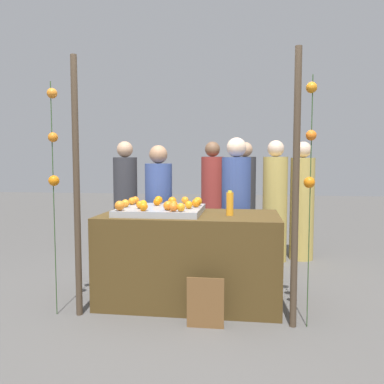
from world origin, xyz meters
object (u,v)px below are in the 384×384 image
(orange_1, at_px, (140,205))
(vendor_right, at_px, (236,215))
(chalkboard_sign, at_px, (205,303))
(juice_bottle, at_px, (230,204))
(vendor_left, at_px, (159,217))
(orange_0, at_px, (157,202))
(stall_counter, at_px, (190,258))

(orange_1, xyz_separation_m, vendor_right, (0.88, 0.86, -0.20))
(chalkboard_sign, bearing_deg, juice_bottle, 72.33)
(juice_bottle, xyz_separation_m, vendor_left, (-0.85, 0.74, -0.25))
(vendor_right, bearing_deg, juice_bottle, -92.96)
(vendor_right, bearing_deg, chalkboard_sign, -99.17)
(orange_1, relative_size, chalkboard_sign, 0.17)
(chalkboard_sign, xyz_separation_m, vendor_left, (-0.67, 1.29, 0.52))
(juice_bottle, bearing_deg, orange_0, 165.70)
(orange_1, distance_m, chalkboard_sign, 1.11)
(orange_0, xyz_separation_m, chalkboard_sign, (0.57, -0.73, -0.75))
(juice_bottle, height_order, chalkboard_sign, juice_bottle)
(orange_0, distance_m, vendor_right, 1.00)
(orange_1, relative_size, vendor_left, 0.05)
(orange_0, relative_size, juice_bottle, 0.32)
(stall_counter, height_order, orange_1, orange_1)
(stall_counter, height_order, vendor_left, vendor_left)
(orange_0, relative_size, vendor_left, 0.05)
(juice_bottle, relative_size, vendor_left, 0.15)
(orange_0, relative_size, vendor_right, 0.05)
(orange_0, bearing_deg, juice_bottle, -14.30)
(stall_counter, bearing_deg, orange_1, -163.42)
(stall_counter, bearing_deg, juice_bottle, -8.19)
(orange_1, height_order, vendor_left, vendor_left)
(orange_0, distance_m, juice_bottle, 0.77)
(orange_1, bearing_deg, vendor_left, 90.32)
(juice_bottle, bearing_deg, vendor_left, 138.79)
(orange_0, height_order, juice_bottle, juice_bottle)
(orange_0, xyz_separation_m, orange_1, (-0.10, -0.27, 0.00))
(orange_0, relative_size, chalkboard_sign, 0.17)
(orange_1, height_order, chalkboard_sign, orange_1)
(vendor_left, bearing_deg, stall_counter, -56.11)
(orange_1, bearing_deg, chalkboard_sign, -34.73)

